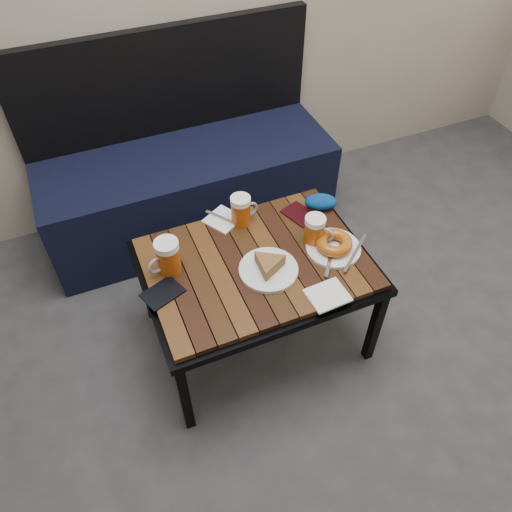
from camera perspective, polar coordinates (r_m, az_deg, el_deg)
name	(u,v)px	position (r m, az deg, el deg)	size (l,w,h in m)	color
bench	(188,181)	(2.53, -7.83, 8.48)	(1.40, 0.50, 0.95)	black
cafe_table	(256,269)	(1.87, 0.00, -1.51)	(0.84, 0.62, 0.47)	black
beer_mug_left	(168,257)	(1.79, -10.08, -0.10)	(0.13, 0.10, 0.14)	#AE490E
beer_mug_centre	(241,210)	(1.95, -1.68, 5.25)	(0.12, 0.08, 0.13)	#AE490E
beer_mug_right	(315,231)	(1.88, 6.75, 2.90)	(0.11, 0.10, 0.13)	#AE490E
plate_pie	(269,267)	(1.79, 1.44, -1.23)	(0.22, 0.22, 0.06)	white
plate_bagel	(334,245)	(1.89, 8.89, 1.23)	(0.25, 0.24, 0.06)	white
napkin_left	(223,219)	(2.00, -3.77, 4.19)	(0.17, 0.17, 0.01)	white
napkin_right	(328,295)	(1.75, 8.18, -4.47)	(0.14, 0.12, 0.01)	white
passport_navy	(162,293)	(1.77, -10.64, -4.18)	(0.10, 0.14, 0.01)	black
passport_burgundy	(300,214)	(2.03, 5.03, 4.77)	(0.10, 0.13, 0.01)	black
knit_pouch	(321,202)	(2.05, 7.42, 6.17)	(0.13, 0.08, 0.06)	#04107B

